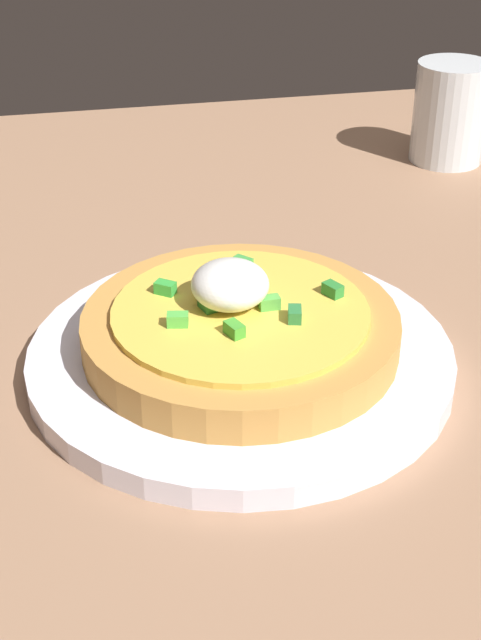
# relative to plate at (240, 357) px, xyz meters

# --- Properties ---
(dining_table) EXTENTS (1.17, 0.88, 0.02)m
(dining_table) POSITION_rel_plate_xyz_m (0.05, 0.07, -0.02)
(dining_table) COLOR #977054
(dining_table) RESTS_ON ground
(plate) EXTENTS (0.27, 0.27, 0.02)m
(plate) POSITION_rel_plate_xyz_m (0.00, 0.00, 0.00)
(plate) COLOR white
(plate) RESTS_ON dining_table
(pizza) EXTENTS (0.20, 0.20, 0.06)m
(pizza) POSITION_rel_plate_xyz_m (-0.00, -0.00, 0.02)
(pizza) COLOR #C2883F
(pizza) RESTS_ON plate
(cup_near) EXTENTS (0.07, 0.07, 0.10)m
(cup_near) POSITION_rel_plate_xyz_m (-0.31, 0.27, 0.04)
(cup_near) COLOR silver
(cup_near) RESTS_ON dining_table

